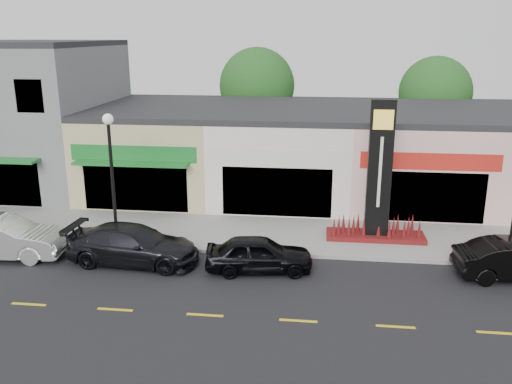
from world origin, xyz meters
The scene contains 14 objects.
ground centered at (0.00, 0.00, 0.00)m, with size 120.00×120.00×0.00m, color black.
sidewalk centered at (0.00, 4.35, 0.07)m, with size 52.00×4.30×0.15m, color gray.
curb centered at (0.00, 2.10, 0.07)m, with size 52.00×0.20×0.15m, color gray.
building_grey_2story centered at (-18.00, 11.48, 4.14)m, with size 12.00×10.95×8.30m.
shop_beige centered at (-8.50, 11.46, 2.40)m, with size 7.00×10.85×4.80m.
shop_cream centered at (-1.50, 11.47, 2.40)m, with size 7.00×10.01×4.80m.
shop_pink_w centered at (5.50, 11.47, 2.40)m, with size 7.00×10.01×4.80m.
tree_rear_west centered at (-4.00, 19.50, 5.22)m, with size 5.20×5.20×7.83m.
tree_rear_mid centered at (8.00, 19.50, 4.88)m, with size 4.80×4.80×7.29m.
lamp_west_near centered at (-8.00, 2.50, 3.48)m, with size 0.44×0.44×5.47m.
pylon_sign centered at (3.00, 4.20, 2.27)m, with size 4.20×1.30×6.00m.
car_white_van centered at (-12.06, 0.65, 0.83)m, with size 5.02×1.75×1.66m, color silver.
car_dark_sedan centered at (-6.65, 0.74, 0.75)m, with size 5.20×2.11×1.51m, color black.
car_black_sedan centered at (-1.66, 0.58, 0.69)m, with size 4.04×1.62×1.38m, color black.
Camera 1 is at (0.50, -18.26, 8.71)m, focal length 38.00 mm.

